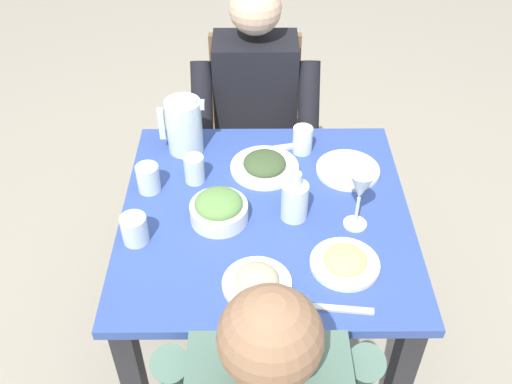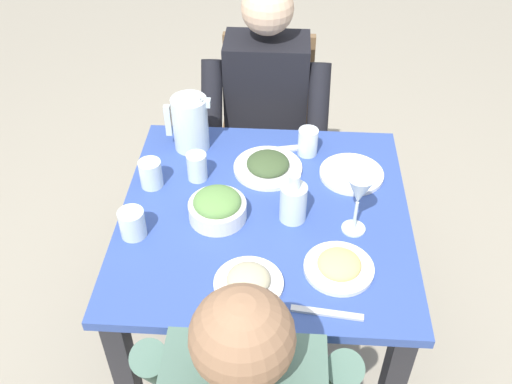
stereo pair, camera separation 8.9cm
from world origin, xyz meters
TOP-DOWN VIEW (x-y plane):
  - ground_plane at (0.00, 0.00)m, footprint 8.00×8.00m
  - dining_table at (0.00, 0.00)m, footprint 0.87×0.87m
  - chair_near at (0.03, -0.80)m, footprint 0.40×0.40m
  - diner_near at (0.03, -0.60)m, footprint 0.48×0.53m
  - water_pitcher at (0.27, -0.32)m, footprint 0.16×0.12m
  - salad_bowl at (0.14, 0.03)m, footprint 0.17×0.17m
  - plate_beans at (0.03, 0.29)m, footprint 0.19×0.19m
  - plate_dolmas at (0.00, -0.20)m, footprint 0.23×0.23m
  - plate_yoghurt at (-0.27, -0.19)m, footprint 0.21×0.21m
  - plate_fries at (-0.21, 0.22)m, footprint 0.19×0.19m
  - water_glass_near_right at (0.22, -0.15)m, footprint 0.06×0.06m
  - water_glass_far_right at (0.37, 0.12)m, footprint 0.08×0.08m
  - water_glass_by_pitcher at (-0.13, -0.30)m, footprint 0.07×0.07m
  - water_glass_far_left at (0.36, -0.10)m, footprint 0.07×0.07m
  - wine_glass at (-0.26, 0.06)m, footprint 0.08×0.08m
  - oil_carafe at (-0.08, 0.02)m, footprint 0.08×0.08m
  - fork_near at (-0.04, -0.31)m, footprint 0.17×0.07m
  - knife_near at (-0.18, 0.37)m, footprint 0.19×0.04m

SIDE VIEW (x-z plane):
  - ground_plane at x=0.00m, z-range 0.00..0.00m
  - chair_near at x=0.03m, z-range 0.06..0.94m
  - dining_table at x=0.00m, z-range 0.24..0.98m
  - diner_near at x=0.03m, z-range 0.06..1.24m
  - fork_near at x=-0.04m, z-range 0.74..0.75m
  - knife_near at x=-0.18m, z-range 0.74..0.75m
  - plate_fries at x=-0.21m, z-range 0.74..0.78m
  - plate_dolmas at x=0.00m, z-range 0.73..0.79m
  - plate_beans at x=0.03m, z-range 0.73..0.79m
  - plate_yoghurt at x=-0.27m, z-range 0.73..0.79m
  - salad_bowl at x=0.14m, z-range 0.74..0.83m
  - water_glass_far_right at x=0.37m, z-range 0.74..0.83m
  - water_glass_far_left at x=0.36m, z-range 0.74..0.83m
  - water_glass_near_right at x=0.22m, z-range 0.74..0.83m
  - water_glass_by_pitcher at x=-0.13m, z-range 0.74..0.84m
  - oil_carafe at x=-0.08m, z-range 0.72..0.88m
  - water_pitcher at x=0.27m, z-range 0.74..0.93m
  - wine_glass at x=-0.26m, z-range 0.79..0.98m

